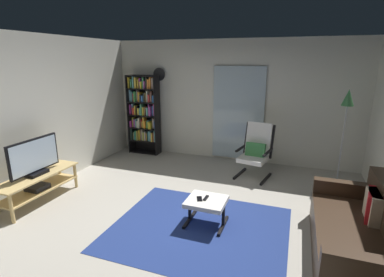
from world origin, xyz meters
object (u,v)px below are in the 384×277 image
(tv_stand, at_px, (38,184))
(leather_sofa, at_px, (361,236))
(floor_lamp_by_shelf, at_px, (347,107))
(television, at_px, (35,158))
(tv_remote, at_px, (206,198))
(ottoman, at_px, (206,204))
(cell_phone, at_px, (200,199))
(bookshelf_near_tv, at_px, (144,112))
(wall_clock, at_px, (159,74))
(lounge_armchair, at_px, (256,149))

(tv_stand, bearing_deg, leather_sofa, 1.74)
(leather_sofa, relative_size, floor_lamp_by_shelf, 1.05)
(tv_stand, xyz_separation_m, leather_sofa, (4.51, 0.14, 0.00))
(television, xyz_separation_m, tv_remote, (2.67, 0.28, -0.35))
(ottoman, bearing_deg, cell_phone, -166.04)
(tv_stand, height_order, floor_lamp_by_shelf, floor_lamp_by_shelf)
(bookshelf_near_tv, relative_size, tv_remote, 12.75)
(tv_stand, height_order, leather_sofa, leather_sofa)
(leather_sofa, relative_size, tv_remote, 12.48)
(tv_stand, height_order, television, television)
(wall_clock, bearing_deg, tv_stand, -103.01)
(wall_clock, bearing_deg, bookshelf_near_tv, -152.73)
(television, height_order, leather_sofa, television)
(leather_sofa, distance_m, wall_clock, 5.02)
(television, bearing_deg, leather_sofa, 1.69)
(tv_stand, relative_size, floor_lamp_by_shelf, 0.79)
(cell_phone, bearing_deg, bookshelf_near_tv, 108.70)
(tv_stand, bearing_deg, wall_clock, 76.99)
(television, xyz_separation_m, leather_sofa, (4.51, 0.13, -0.42))
(ottoman, bearing_deg, leather_sofa, -3.99)
(television, distance_m, tv_remote, 2.70)
(ottoman, relative_size, wall_clock, 1.80)
(leather_sofa, bearing_deg, cell_phone, 176.87)
(ottoman, height_order, wall_clock, wall_clock)
(tv_remote, distance_m, floor_lamp_by_shelf, 2.95)
(ottoman, xyz_separation_m, tv_remote, (-0.01, 0.02, 0.07))
(ottoman, height_order, floor_lamp_by_shelf, floor_lamp_by_shelf)
(bookshelf_near_tv, xyz_separation_m, ottoman, (2.33, -2.56, -0.68))
(tv_stand, bearing_deg, floor_lamp_by_shelf, 27.54)
(leather_sofa, height_order, ottoman, leather_sofa)
(tv_stand, xyz_separation_m, floor_lamp_by_shelf, (4.52, 2.35, 1.10))
(tv_remote, relative_size, floor_lamp_by_shelf, 0.08)
(tv_remote, bearing_deg, leather_sofa, -2.52)
(tv_stand, height_order, tv_remote, tv_stand)
(bookshelf_near_tv, relative_size, floor_lamp_by_shelf, 1.08)
(television, height_order, tv_remote, television)
(bookshelf_near_tv, xyz_separation_m, cell_phone, (2.24, -2.58, -0.61))
(lounge_armchair, bearing_deg, television, -143.67)
(lounge_armchair, bearing_deg, ottoman, -100.62)
(wall_clock, bearing_deg, leather_sofa, -36.85)
(cell_phone, height_order, wall_clock, wall_clock)
(television, bearing_deg, cell_phone, 5.26)
(tv_stand, height_order, bookshelf_near_tv, bookshelf_near_tv)
(bookshelf_near_tv, distance_m, tv_remote, 3.49)
(floor_lamp_by_shelf, bearing_deg, bookshelf_near_tv, 173.56)
(tv_remote, bearing_deg, floor_lamp_by_shelf, 50.35)
(bookshelf_near_tv, relative_size, cell_phone, 13.11)
(bookshelf_near_tv, bearing_deg, television, -97.05)
(tv_stand, distance_m, floor_lamp_by_shelf, 5.21)
(lounge_armchair, bearing_deg, floor_lamp_by_shelf, 4.17)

